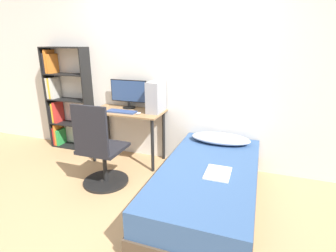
# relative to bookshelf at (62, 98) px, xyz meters

# --- Properties ---
(ground_plane) EXTENTS (14.00, 14.00, 0.00)m
(ground_plane) POSITION_rel_bookshelf_xyz_m (1.77, -1.35, -0.82)
(ground_plane) COLOR tan
(wall_back) EXTENTS (8.00, 0.05, 2.50)m
(wall_back) POSITION_rel_bookshelf_xyz_m (1.77, 0.15, 0.43)
(wall_back) COLOR silver
(wall_back) RESTS_ON ground_plane
(desk) EXTENTS (1.03, 0.52, 0.76)m
(desk) POSITION_rel_bookshelf_xyz_m (1.24, -0.14, -0.19)
(desk) COLOR #997047
(desk) RESTS_ON ground_plane
(bookshelf) EXTENTS (0.74, 0.24, 1.61)m
(bookshelf) POSITION_rel_bookshelf_xyz_m (0.00, 0.00, 0.00)
(bookshelf) COLOR black
(bookshelf) RESTS_ON ground_plane
(office_chair) EXTENTS (0.56, 0.56, 1.04)m
(office_chair) POSITION_rel_bookshelf_xyz_m (1.27, -0.89, -0.42)
(office_chair) COLOR black
(office_chair) RESTS_ON ground_plane
(bed) EXTENTS (0.98, 1.98, 0.45)m
(bed) POSITION_rel_bookshelf_xyz_m (2.56, -0.87, -0.59)
(bed) COLOR #4C3D2D
(bed) RESTS_ON ground_plane
(pillow) EXTENTS (0.75, 0.36, 0.11)m
(pillow) POSITION_rel_bookshelf_xyz_m (2.56, -0.14, -0.31)
(pillow) COLOR #B2B7C6
(pillow) RESTS_ON bed
(magazine) EXTENTS (0.24, 0.32, 0.01)m
(magazine) POSITION_rel_bookshelf_xyz_m (2.67, -0.98, -0.36)
(magazine) COLOR silver
(magazine) RESTS_ON bed
(monitor) EXTENTS (0.56, 0.19, 0.41)m
(monitor) POSITION_rel_bookshelf_xyz_m (1.19, 0.02, 0.17)
(monitor) COLOR black
(monitor) RESTS_ON desk
(keyboard) EXTENTS (0.41, 0.15, 0.02)m
(keyboard) POSITION_rel_bookshelf_xyz_m (1.21, -0.24, -0.05)
(keyboard) COLOR #33477A
(keyboard) RESTS_ON desk
(pc_tower) EXTENTS (0.18, 0.33, 0.42)m
(pc_tower) POSITION_rel_bookshelf_xyz_m (1.65, -0.06, 0.15)
(pc_tower) COLOR #99999E
(pc_tower) RESTS_ON desk
(mouse) EXTENTS (0.06, 0.09, 0.02)m
(mouse) POSITION_rel_bookshelf_xyz_m (1.47, -0.24, -0.05)
(mouse) COLOR silver
(mouse) RESTS_ON desk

